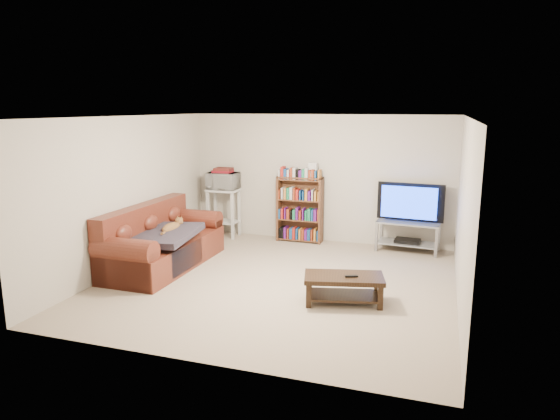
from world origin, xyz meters
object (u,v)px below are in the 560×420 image
at_px(tv_stand, 408,231).
at_px(bookshelf, 300,208).
at_px(sofa, 160,245).
at_px(coffee_table, 344,284).

relative_size(tv_stand, bookshelf, 0.90).
bearing_deg(sofa, bookshelf, 51.64).
bearing_deg(coffee_table, sofa, 155.39).
bearing_deg(coffee_table, bookshelf, 103.24).
xyz_separation_m(coffee_table, tv_stand, (0.63, 2.72, 0.11)).
relative_size(sofa, tv_stand, 2.08).
relative_size(coffee_table, bookshelf, 0.90).
xyz_separation_m(sofa, bookshelf, (1.74, 2.15, 0.30)).
bearing_deg(coffee_table, tv_stand, 63.64).
xyz_separation_m(coffee_table, bookshelf, (-1.39, 2.77, 0.39)).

